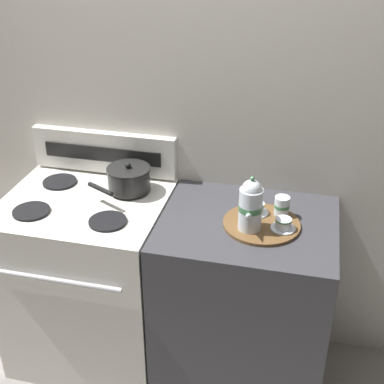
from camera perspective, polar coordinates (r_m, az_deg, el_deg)
ground_plane at (r=2.98m, az=-2.61°, el=-17.26°), size 6.00×6.00×0.00m
wall_back at (r=2.62m, az=-1.08°, el=5.27°), size 6.00×0.05×2.20m
stove at (r=2.79m, az=-10.69°, el=-9.11°), size 0.76×0.67×0.92m
control_panel at (r=2.72m, az=-9.36°, el=4.22°), size 0.74×0.05×0.21m
side_counter at (r=2.61m, az=5.49°, el=-11.70°), size 0.77×0.64×0.91m
saucepan at (r=2.55m, az=-6.78°, el=1.43°), size 0.26×0.30×0.14m
serving_tray at (r=2.32m, az=7.42°, el=-3.40°), size 0.33×0.33×0.01m
teapot at (r=2.21m, az=6.27°, el=-1.38°), size 0.10×0.16×0.25m
teacup_left at (r=2.37m, az=6.91°, el=-1.72°), size 0.11×0.11×0.05m
teacup_right at (r=2.28m, az=9.72°, el=-3.38°), size 0.11×0.11×0.05m
creamer_jug at (r=2.37m, az=9.56°, el=-1.44°), size 0.07×0.07×0.08m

